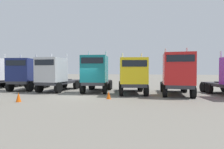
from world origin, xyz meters
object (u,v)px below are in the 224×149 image
object	(u,v)px
semi_truck_yellow	(132,75)
semi_truck_red	(177,74)
semi_truck_teal	(96,74)
traffic_cone_near	(19,97)
semi_truck_navy	(25,74)
semi_truck_silver	(55,74)
traffic_cone_mid	(109,95)

from	to	relation	value
semi_truck_yellow	semi_truck_red	bearing A→B (deg)	78.69
semi_truck_teal	semi_truck_yellow	world-z (taller)	semi_truck_teal
traffic_cone_near	semi_truck_red	bearing A→B (deg)	28.91
semi_truck_yellow	traffic_cone_near	xyz separation A→B (m)	(-7.32, -6.09, -1.46)
semi_truck_navy	traffic_cone_near	xyz separation A→B (m)	(5.05, -6.06, -1.54)
semi_truck_silver	semi_truck_yellow	bearing A→B (deg)	88.14
semi_truck_teal	traffic_cone_mid	distance (m)	4.56
traffic_cone_mid	semi_truck_navy	bearing A→B (deg)	164.06
semi_truck_red	traffic_cone_near	world-z (taller)	semi_truck_red
semi_truck_navy	semi_truck_yellow	size ratio (longest dim) A/B	1.01
semi_truck_silver	semi_truck_yellow	size ratio (longest dim) A/B	1.04
semi_truck_yellow	traffic_cone_mid	xyz separation A→B (m)	(-1.43, -3.15, -1.49)
traffic_cone_near	traffic_cone_mid	world-z (taller)	traffic_cone_near
semi_truck_yellow	semi_truck_red	world-z (taller)	semi_truck_red
semi_truck_navy	traffic_cone_near	size ratio (longest dim) A/B	9.20
semi_truck_silver	traffic_cone_near	world-z (taller)	semi_truck_silver
traffic_cone_mid	semi_truck_red	bearing A→B (deg)	31.43
semi_truck_teal	semi_truck_yellow	bearing A→B (deg)	75.38
semi_truck_yellow	traffic_cone_near	distance (m)	9.63
semi_truck_navy	semi_truck_yellow	xyz separation A→B (m)	(12.37, 0.02, -0.09)
semi_truck_red	traffic_cone_mid	distance (m)	6.56
traffic_cone_mid	semi_truck_yellow	bearing A→B (deg)	65.61
semi_truck_red	traffic_cone_mid	xyz separation A→B (m)	(-5.42, -3.31, -1.65)
semi_truck_silver	semi_truck_navy	bearing A→B (deg)	-92.67
semi_truck_yellow	semi_truck_red	distance (m)	3.99
traffic_cone_near	semi_truck_navy	bearing A→B (deg)	129.79
traffic_cone_near	semi_truck_yellow	bearing A→B (deg)	39.74
semi_truck_teal	semi_truck_yellow	xyz separation A→B (m)	(3.84, -0.35, -0.15)
semi_truck_silver	semi_truck_teal	world-z (taller)	semi_truck_teal
semi_truck_silver	semi_truck_yellow	world-z (taller)	semi_truck_silver
semi_truck_yellow	traffic_cone_near	bearing A→B (deg)	-63.86
semi_truck_teal	semi_truck_red	size ratio (longest dim) A/B	1.00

